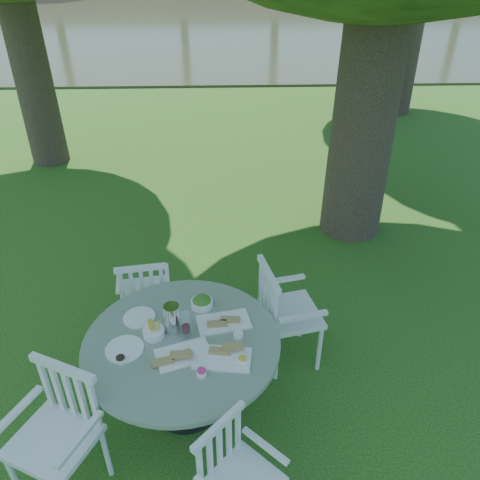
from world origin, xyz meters
name	(u,v)px	position (x,y,z in m)	size (l,w,h in m)	color
ground	(241,323)	(0.00, 0.00, 0.00)	(140.00, 140.00, 0.00)	#163F0D
table	(183,353)	(-0.47, -0.95, 0.59)	(1.45, 1.45, 0.72)	black
chair_ne	(281,309)	(0.32, -0.46, 0.58)	(0.56, 0.59, 0.98)	silver
chair_nw	(144,292)	(-0.88, -0.11, 0.51)	(0.49, 0.47, 0.86)	silver
chair_sw	(62,422)	(-1.21, -1.51, 0.57)	(0.64, 0.63, 0.98)	silver
chair_se	(232,470)	(-0.12, -1.82, 0.49)	(0.58, 0.58, 0.84)	silver
tableware	(181,329)	(-0.48, -0.88, 0.77)	(1.07, 0.83, 0.24)	white
river	(224,17)	(0.00, 23.00, 0.00)	(100.00, 28.00, 0.12)	#323620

